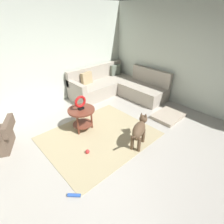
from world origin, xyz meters
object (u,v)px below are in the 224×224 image
at_px(sectional_couch, 117,86).
at_px(torus_sculpture, 80,102).
at_px(side_table, 82,114).
at_px(dog_toy_ball, 87,152).
at_px(dog_bed_mat, 168,116).
at_px(dog_toy_rope, 74,195).
at_px(dog, 139,129).

distance_m(sectional_couch, torus_sculpture, 2.17).
xyz_separation_m(side_table, dog_toy_ball, (-0.40, -0.73, -0.37)).
distance_m(dog_bed_mat, dog_toy_ball, 2.36).
relative_size(side_table, dog_toy_ball, 7.08).
height_order(dog_bed_mat, dog_toy_rope, dog_bed_mat).
relative_size(dog_bed_mat, dog_toy_rope, 4.07).
distance_m(sectional_couch, side_table, 2.13).
distance_m(dog_toy_ball, dog_toy_rope, 0.92).
height_order(dog_toy_ball, dog_toy_rope, dog_toy_ball).
xyz_separation_m(dog_bed_mat, dog, (-1.40, -0.14, 0.33)).
xyz_separation_m(side_table, dog_toy_rope, (-1.08, -1.34, -0.39)).
relative_size(side_table, torus_sculpture, 1.84).
bearing_deg(sectional_couch, torus_sculpture, -156.22).
distance_m(side_table, dog_toy_ball, 0.91).
xyz_separation_m(sectional_couch, dog_toy_ball, (-2.34, -1.58, -0.25)).
xyz_separation_m(sectional_couch, dog_bed_mat, (-0.01, -1.94, -0.24)).
relative_size(sectional_couch, dog_toy_ball, 26.54).
distance_m(sectional_couch, dog_bed_mat, 1.96).
relative_size(torus_sculpture, dog_bed_mat, 0.41).
bearing_deg(dog_toy_rope, side_table, 50.93).
distance_m(dog, dog_toy_ball, 1.11).
xyz_separation_m(dog, dog_toy_rope, (-1.62, -0.11, -0.35)).
bearing_deg(dog_toy_ball, dog, -28.04).
bearing_deg(side_table, sectional_couch, 23.78).
xyz_separation_m(torus_sculpture, dog_toy_rope, (-1.08, -1.34, -0.69)).
bearing_deg(dog, dog_toy_ball, -140.73).
height_order(side_table, dog_toy_rope, side_table).
height_order(sectional_couch, dog_toy_rope, sectional_couch).
bearing_deg(dog_toy_rope, dog_toy_ball, 41.57).
xyz_separation_m(side_table, dog, (0.54, -1.23, -0.04)).
relative_size(sectional_couch, side_table, 3.75).
distance_m(side_table, dog_bed_mat, 2.25).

